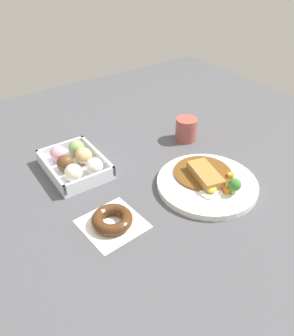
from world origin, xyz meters
The scene contains 5 objects.
ground_plane centered at (0.00, 0.00, 0.00)m, with size 1.60×1.60×0.00m, color #4C4C51.
curry_plate centered at (-0.10, -0.10, 0.01)m, with size 0.28×0.28×0.07m.
donut_box centered at (0.18, 0.17, 0.03)m, with size 0.21×0.16×0.06m.
chocolate_ring_donut centered at (-0.08, 0.19, 0.01)m, with size 0.15×0.15×0.03m.
coffee_mug centered at (0.13, -0.21, 0.04)m, with size 0.07×0.07×0.08m, color #9E4C42.
Camera 1 is at (-0.62, 0.46, 0.60)m, focal length 36.75 mm.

